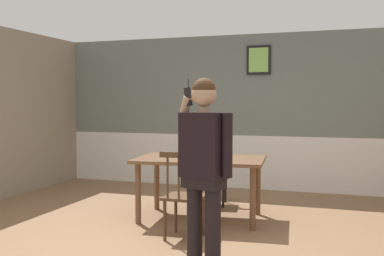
# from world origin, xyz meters

# --- Properties ---
(ground_plane) EXTENTS (7.25, 7.25, 0.00)m
(ground_plane) POSITION_xyz_m (0.00, 0.00, 0.00)
(ground_plane) COLOR #846042
(room_back_partition) EXTENTS (6.59, 0.17, 2.62)m
(room_back_partition) POSITION_xyz_m (0.00, 2.85, 1.26)
(room_back_partition) COLOR slate
(room_back_partition) RESTS_ON ground_plane
(dining_table) EXTENTS (1.68, 1.13, 0.78)m
(dining_table) POSITION_xyz_m (-0.03, 0.61, 0.68)
(dining_table) COLOR brown
(dining_table) RESTS_ON ground_plane
(chair_near_window) EXTENTS (0.51, 0.51, 0.92)m
(chair_near_window) POSITION_xyz_m (-0.13, 1.48, 0.45)
(chair_near_window) COLOR black
(chair_near_window) RESTS_ON ground_plane
(chair_by_doorway) EXTENTS (0.42, 0.42, 0.96)m
(chair_by_doorway) POSITION_xyz_m (0.05, -0.26, 0.47)
(chair_by_doorway) COLOR #513823
(chair_by_doorway) RESTS_ON ground_plane
(person_figure) EXTENTS (0.54, 0.34, 1.69)m
(person_figure) POSITION_xyz_m (0.52, -1.03, 0.97)
(person_figure) COLOR black
(person_figure) RESTS_ON ground_plane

